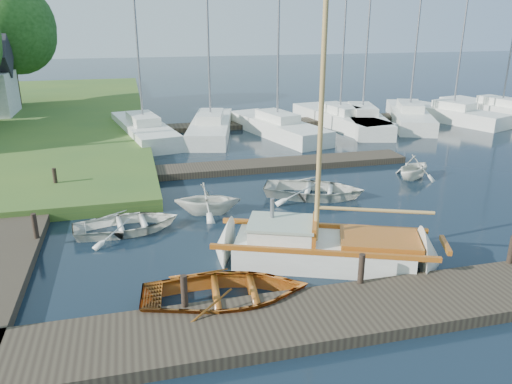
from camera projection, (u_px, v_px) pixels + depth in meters
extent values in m
plane|color=black|center=(256.00, 225.00, 17.14)|extent=(160.00, 160.00, 0.00)
cube|color=#31281F|center=(319.00, 317.00, 11.60)|extent=(18.00, 2.20, 0.30)
cube|color=#31281F|center=(15.00, 221.00, 17.06)|extent=(2.20, 18.00, 0.30)
cube|color=#31281F|center=(263.00, 166.00, 23.50)|extent=(14.00, 1.60, 0.30)
cube|color=#31281F|center=(340.00, 120.00, 34.05)|extent=(30.00, 1.60, 0.30)
cylinder|color=black|center=(184.00, 291.00, 11.63)|extent=(0.16, 0.16, 0.80)
cylinder|color=black|center=(361.00, 269.00, 12.68)|extent=(0.16, 0.16, 0.80)
cylinder|color=black|center=(512.00, 249.00, 13.72)|extent=(0.16, 0.16, 0.80)
cylinder|color=black|center=(35.00, 226.00, 15.28)|extent=(0.16, 0.16, 0.80)
cylinder|color=black|center=(55.00, 178.00, 19.86)|extent=(0.16, 0.16, 0.80)
cube|color=silver|center=(322.00, 254.00, 14.49)|extent=(5.39, 3.72, 0.90)
cone|color=silver|center=(430.00, 261.00, 14.11)|extent=(1.94, 2.30, 1.96)
cone|color=silver|center=(222.00, 248.00, 14.86)|extent=(1.66, 2.19, 1.96)
cube|color=#8A530C|center=(323.00, 226.00, 15.20)|extent=(5.80, 2.42, 0.14)
cube|color=#8A530C|center=(323.00, 253.00, 13.44)|extent=(5.80, 2.42, 0.14)
cube|color=#8A530C|center=(446.00, 245.00, 13.89)|extent=(0.52, 1.07, 0.14)
cube|color=silver|center=(281.00, 231.00, 14.42)|extent=(2.19, 1.97, 0.44)
cube|color=#A2B29A|center=(281.00, 223.00, 14.34)|extent=(2.32, 2.10, 0.08)
cube|color=#8A530C|center=(314.00, 230.00, 14.27)|extent=(0.63, 1.34, 0.60)
cylinder|color=slate|center=(272.00, 208.00, 14.55)|extent=(0.12, 0.12, 0.60)
cube|color=#8A530C|center=(380.00, 240.00, 14.11)|extent=(2.60, 2.21, 0.20)
cylinder|color=#AB8342|center=(322.00, 93.00, 12.98)|extent=(0.14, 0.14, 8.40)
cylinder|color=#AB8342|center=(375.00, 210.00, 13.83)|extent=(3.01, 1.29, 0.10)
imported|color=#8A530C|center=(227.00, 289.00, 12.24)|extent=(4.43, 3.38, 0.86)
imported|color=silver|center=(127.00, 221.00, 16.52)|extent=(3.69, 2.83, 0.71)
imported|color=silver|center=(207.00, 197.00, 17.96)|extent=(2.73, 2.48, 1.25)
imported|color=silver|center=(314.00, 187.00, 19.70)|extent=(4.74, 4.19, 0.81)
imported|color=silver|center=(414.00, 165.00, 21.98)|extent=(2.94, 2.84, 1.19)
cube|color=silver|center=(144.00, 130.00, 29.45)|extent=(3.81, 8.99, 0.90)
cube|color=silver|center=(143.00, 119.00, 29.22)|extent=(1.95, 3.27, 0.50)
cylinder|color=slate|center=(136.00, 29.00, 27.57)|extent=(0.12, 0.12, 10.50)
cube|color=silver|center=(211.00, 128.00, 30.15)|extent=(4.14, 8.76, 0.90)
cube|color=silver|center=(211.00, 116.00, 29.92)|extent=(2.06, 3.21, 0.50)
cylinder|color=slate|center=(208.00, 43.00, 28.52)|extent=(0.12, 0.12, 8.98)
cube|color=silver|center=(277.00, 128.00, 30.16)|extent=(4.38, 8.81, 0.90)
cube|color=silver|center=(277.00, 116.00, 29.93)|extent=(2.14, 3.25, 0.50)
cylinder|color=slate|center=(279.00, 35.00, 28.39)|extent=(0.12, 0.12, 9.81)
cube|color=silver|center=(340.00, 120.00, 32.59)|extent=(3.62, 9.23, 0.90)
cube|color=silver|center=(340.00, 109.00, 32.36)|extent=(1.89, 3.33, 0.50)
cylinder|color=slate|center=(345.00, 17.00, 30.51)|extent=(0.12, 0.12, 11.72)
cube|color=silver|center=(362.00, 120.00, 32.55)|extent=(4.37, 9.29, 0.90)
cube|color=silver|center=(363.00, 109.00, 32.32)|extent=(2.14, 3.41, 0.50)
cylinder|color=slate|center=(369.00, 25.00, 30.62)|extent=(0.12, 0.12, 10.82)
cube|color=silver|center=(409.00, 116.00, 33.64)|extent=(5.52, 9.13, 0.90)
cube|color=silver|center=(410.00, 106.00, 33.41)|extent=(2.51, 3.44, 0.50)
cylinder|color=slate|center=(419.00, 21.00, 31.63)|extent=(0.12, 0.12, 11.26)
cube|color=silver|center=(453.00, 115.00, 34.03)|extent=(4.74, 7.63, 0.90)
cube|color=silver|center=(454.00, 105.00, 33.80)|extent=(2.25, 2.90, 0.50)
cylinder|color=slate|center=(463.00, 37.00, 32.35)|extent=(0.12, 0.12, 9.26)
cube|color=silver|center=(501.00, 111.00, 35.50)|extent=(4.19, 9.81, 0.90)
cube|color=silver|center=(503.00, 101.00, 35.26)|extent=(2.08, 3.57, 0.50)
cylinder|color=#332114|center=(16.00, 80.00, 37.37)|extent=(0.36, 0.36, 3.67)
sphere|color=#194312|center=(8.00, 27.00, 36.13)|extent=(6.73, 6.73, 6.73)
sphere|color=#194312|center=(15.00, 34.00, 36.14)|extent=(5.71, 5.71, 5.71)
sphere|color=#194312|center=(1.00, 17.00, 36.16)|extent=(6.12, 6.12, 6.12)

